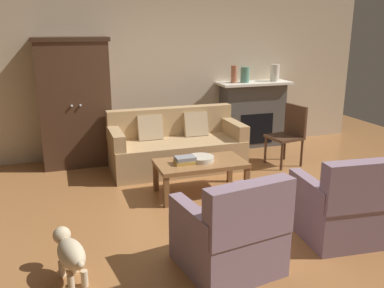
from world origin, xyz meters
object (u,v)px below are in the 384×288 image
armoire (75,103)px  couch (176,147)px  book_stack (185,160)px  armchair_near_right (342,208)px  fireplace (253,114)px  fruit_bowl (201,159)px  mantel_vase_cream (275,73)px  armchair_near_left (231,236)px  coffee_table (201,166)px  mantel_vase_terracotta (234,74)px  side_chair_wooden (289,131)px  mantel_vase_jade (245,75)px  dog (70,253)px

armoire → couch: (1.35, -0.66, -0.63)m
book_stack → armchair_near_right: (1.14, -1.49, -0.15)m
fireplace → fruit_bowl: 2.34m
mantel_vase_cream → armchair_near_right: 3.54m
fruit_bowl → armchair_near_left: bearing=-101.2°
coffee_table → mantel_vase_terracotta: mantel_vase_terracotta is taller
side_chair_wooden → armchair_near_left: bearing=-130.1°
mantel_vase_jade → dog: size_ratio=0.46×
armchair_near_left → side_chair_wooden: 3.07m
mantel_vase_cream → armchair_near_left: 4.21m
coffee_table → mantel_vase_cream: 2.78m
fruit_bowl → mantel_vase_cream: (1.95, 1.72, 0.81)m
mantel_vase_cream → armchair_near_right: mantel_vase_cream is taller
armoire → mantel_vase_jade: armoire is taller
armoire → coffee_table: size_ratio=1.71×
armchair_near_left → dog: bearing=168.1°
mantel_vase_terracotta → dog: mantel_vase_terracotta is taller
armoire → dog: bearing=-94.8°
coffee_table → mantel_vase_jade: bearing=51.2°
fruit_bowl → mantel_vase_cream: mantel_vase_cream is taller
armchair_near_left → armchair_near_right: bearing=7.2°
couch → dog: size_ratio=3.44×
coffee_table → dog: coffee_table is taller
armoire → side_chair_wooden: armoire is taller
coffee_table → fruit_bowl: fruit_bowl is taller
fireplace → coffee_table: (-1.58, -1.76, -0.20)m
book_stack → armoire: bearing=124.2°
coffee_table → mantel_vase_cream: (1.96, 1.75, 0.90)m
coffee_table → armchair_near_right: armchair_near_right is taller
armchair_near_right → mantel_vase_jade: bearing=81.8°
fireplace → armoire: bearing=-178.5°
side_chair_wooden → dog: (-3.28, -2.07, -0.27)m
dog → armchair_near_right: bearing=-2.6°
couch → mantel_vase_cream: size_ratio=6.77×
dog → fireplace: bearing=44.5°
fruit_bowl → armchair_near_left: (-0.33, -1.69, -0.13)m
mantel_vase_jade → coffee_table: bearing=-128.8°
mantel_vase_cream → armchair_near_right: bearing=-107.5°
couch → book_stack: (-0.19, -1.04, 0.15)m
armoire → fruit_bowl: size_ratio=5.67×
armoire → mantel_vase_terracotta: bearing=1.3°
fireplace → dog: (-3.21, -3.15, -0.32)m
mantel_vase_jade → side_chair_wooden: bearing=-76.9°
mantel_vase_terracotta → side_chair_wooden: (0.45, -1.07, -0.75)m
mantel_vase_terracotta → mantel_vase_cream: (0.76, 0.00, -0.00)m
book_stack → side_chair_wooden: (1.86, 0.69, 0.05)m
couch → book_stack: couch is taller
fruit_bowl → dog: fruit_bowl is taller
mantel_vase_cream → armchair_near_left: size_ratio=0.32×
coffee_table → armchair_near_left: (-0.32, -1.66, -0.05)m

